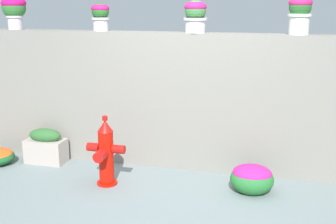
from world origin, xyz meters
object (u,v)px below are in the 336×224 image
object	(u,v)px
potted_plant_0	(14,8)
potted_plant_3	(300,12)
planter_box	(46,146)
fire_hydrant	(106,154)
potted_plant_1	(100,14)
flower_bush_left	(252,178)
potted_plant_2	(195,14)

from	to	relation	value
potted_plant_0	potted_plant_3	distance (m)	3.64
planter_box	fire_hydrant	bearing A→B (deg)	-24.55
potted_plant_0	planter_box	xyz separation A→B (m)	(0.53, -0.34, -1.77)
potted_plant_1	planter_box	distance (m)	1.87
potted_plant_1	flower_bush_left	xyz separation A→B (m)	(2.01, -0.61, -1.75)
potted_plant_1	potted_plant_3	world-z (taller)	potted_plant_3
potted_plant_1	potted_plant_2	world-z (taller)	potted_plant_2
potted_plant_0	potted_plant_1	world-z (taller)	potted_plant_0
potted_plant_1	planter_box	xyz separation A→B (m)	(-0.70, -0.34, -1.70)
potted_plant_0	fire_hydrant	bearing A→B (deg)	-27.51
potted_plant_0	potted_plant_3	bearing A→B (deg)	-0.43
potted_plant_0	potted_plant_2	world-z (taller)	potted_plant_0
flower_bush_left	planter_box	world-z (taller)	planter_box
flower_bush_left	planter_box	bearing A→B (deg)	174.41
potted_plant_1	fire_hydrant	xyz separation A→B (m)	(0.35, -0.82, -1.54)
potted_plant_0	planter_box	bearing A→B (deg)	-32.92
potted_plant_2	flower_bush_left	xyz separation A→B (m)	(0.78, -0.57, -1.76)
potted_plant_3	flower_bush_left	bearing A→B (deg)	-124.73
potted_plant_0	flower_bush_left	size ratio (longest dim) A/B	0.90
potted_plant_3	planter_box	size ratio (longest dim) A/B	0.83
potted_plant_2	fire_hydrant	xyz separation A→B (m)	(-0.87, -0.79, -1.55)
potted_plant_0	potted_plant_3	size ratio (longest dim) A/B	1.02
planter_box	potted_plant_2	bearing A→B (deg)	9.09
potted_plant_0	potted_plant_3	xyz separation A→B (m)	(3.64, -0.03, -0.02)
potted_plant_2	flower_bush_left	bearing A→B (deg)	-36.18
flower_bush_left	planter_box	size ratio (longest dim) A/B	0.93
potted_plant_1	planter_box	size ratio (longest dim) A/B	0.67
potted_plant_0	potted_plant_1	bearing A→B (deg)	-0.00
potted_plant_2	planter_box	size ratio (longest dim) A/B	0.74
fire_hydrant	flower_bush_left	distance (m)	1.68
planter_box	potted_plant_0	bearing A→B (deg)	147.08
potted_plant_1	potted_plant_0	bearing A→B (deg)	180.00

